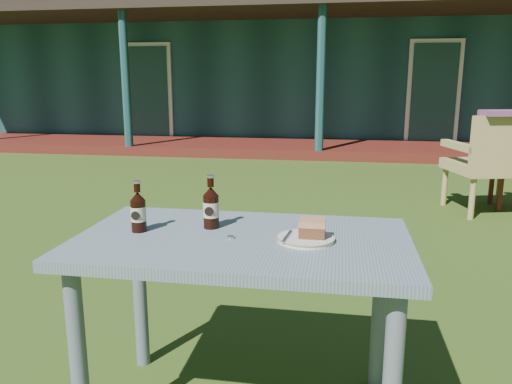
% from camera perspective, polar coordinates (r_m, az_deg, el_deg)
% --- Properties ---
extents(ground, '(80.00, 80.00, 0.00)m').
position_cam_1_polar(ground, '(3.54, 3.55, -8.44)').
color(ground, '#334916').
extents(pavilion, '(15.80, 8.30, 3.45)m').
position_cam_1_polar(pavilion, '(12.68, 8.32, 14.05)').
color(pavilion, '#183D40').
rests_on(pavilion, ground).
extents(cafe_table, '(1.20, 0.70, 0.72)m').
position_cam_1_polar(cafe_table, '(1.84, -1.58, -8.18)').
color(cafe_table, slate).
rests_on(cafe_table, ground).
extents(plate, '(0.20, 0.20, 0.01)m').
position_cam_1_polar(plate, '(1.77, 5.72, -5.30)').
color(plate, silver).
rests_on(plate, cafe_table).
extents(cake_slice, '(0.09, 0.09, 0.06)m').
position_cam_1_polar(cake_slice, '(1.77, 6.45, -4.07)').
color(cake_slice, '#542F1B').
rests_on(cake_slice, plate).
extents(fork, '(0.03, 0.14, 0.00)m').
position_cam_1_polar(fork, '(1.76, 3.58, -5.07)').
color(fork, silver).
rests_on(fork, plate).
extents(cola_bottle_near, '(0.06, 0.06, 0.20)m').
position_cam_1_polar(cola_bottle_near, '(1.90, -5.17, -1.72)').
color(cola_bottle_near, black).
rests_on(cola_bottle_near, cafe_table).
extents(cola_bottle_far, '(0.06, 0.06, 0.19)m').
position_cam_1_polar(cola_bottle_far, '(1.90, -13.31, -2.17)').
color(cola_bottle_far, black).
rests_on(cola_bottle_far, cafe_table).
extents(bottle_cap, '(0.03, 0.03, 0.01)m').
position_cam_1_polar(bottle_cap, '(1.79, -2.91, -5.18)').
color(bottle_cap, silver).
rests_on(bottle_cap, cafe_table).
extents(armchair_left, '(0.86, 0.83, 0.96)m').
position_cam_1_polar(armchair_left, '(5.28, 25.71, 3.45)').
color(armchair_left, '#A18A50').
rests_on(armchair_left, ground).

